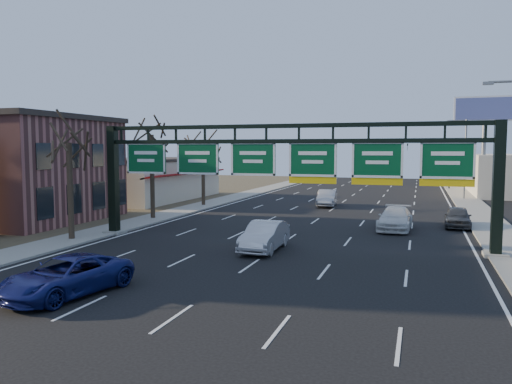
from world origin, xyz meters
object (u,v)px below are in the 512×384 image
(car_silver_sedan, at_px, (265,236))
(car_white_wagon, at_px, (395,219))
(sign_gantry, at_px, (285,167))
(car_blue_suv, at_px, (67,276))

(car_silver_sedan, relative_size, car_white_wagon, 0.91)
(car_silver_sedan, bearing_deg, car_white_wagon, 55.77)
(sign_gantry, relative_size, car_blue_suv, 4.56)
(car_silver_sedan, bearing_deg, sign_gantry, 75.00)
(car_silver_sedan, height_order, car_white_wagon, car_silver_sedan)
(sign_gantry, relative_size, car_silver_sedan, 5.01)
(car_blue_suv, distance_m, car_silver_sedan, 11.66)
(car_blue_suv, bearing_deg, sign_gantry, 78.03)
(car_blue_suv, xyz_separation_m, car_silver_sedan, (4.78, 10.64, 0.06))
(sign_gantry, bearing_deg, car_silver_sedan, -104.78)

